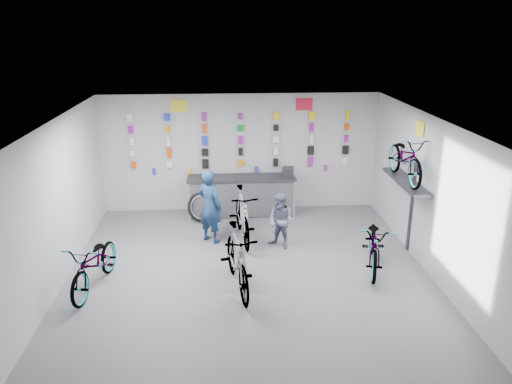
{
  "coord_description": "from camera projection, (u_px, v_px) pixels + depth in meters",
  "views": [
    {
      "loc": [
        -0.47,
        -8.35,
        4.66
      ],
      "look_at": [
        0.22,
        1.4,
        1.32
      ],
      "focal_mm": 35.0,
      "sensor_mm": 36.0,
      "label": 1
    }
  ],
  "objects": [
    {
      "name": "wall_left",
      "position": [
        50.0,
        213.0,
        8.71
      ],
      "size": [
        0.0,
        8.0,
        8.0
      ],
      "primitive_type": "plane",
      "rotation": [
        1.57,
        0.0,
        1.57
      ],
      "color": "#BBBBBE",
      "rests_on": "floor"
    },
    {
      "name": "sign_right",
      "position": [
        304.0,
        104.0,
        12.41
      ],
      "size": [
        0.42,
        0.02,
        0.3
      ],
      "primitive_type": "cube",
      "color": "red",
      "rests_on": "wall_back"
    },
    {
      "name": "clerk",
      "position": [
        210.0,
        206.0,
        10.94
      ],
      "size": [
        0.72,
        0.69,
        1.67
      ],
      "primitive_type": "imported",
      "rotation": [
        0.0,
        0.0,
        2.47
      ],
      "color": "navy",
      "rests_on": "floor"
    },
    {
      "name": "bike_left",
      "position": [
        95.0,
        264.0,
        9.07
      ],
      "size": [
        0.98,
        1.96,
        0.98
      ],
      "primitive_type": "imported",
      "rotation": [
        0.0,
        0.0,
        -0.18
      ],
      "color": "gray",
      "rests_on": "floor"
    },
    {
      "name": "ceiling",
      "position": [
        249.0,
        125.0,
        8.45
      ],
      "size": [
        8.0,
        8.0,
        0.0
      ],
      "primitive_type": "plane",
      "rotation": [
        3.14,
        0.0,
        0.0
      ],
      "color": "white",
      "rests_on": "wall_back"
    },
    {
      "name": "bike_right",
      "position": [
        375.0,
        244.0,
        9.84
      ],
      "size": [
        1.14,
        2.03,
        1.01
      ],
      "primitive_type": "imported",
      "rotation": [
        0.0,
        0.0,
        -0.26
      ],
      "color": "gray",
      "rests_on": "floor"
    },
    {
      "name": "bike_wall",
      "position": [
        406.0,
        158.0,
        10.11
      ],
      "size": [
        0.63,
        1.8,
        0.95
      ],
      "primitive_type": "imported",
      "color": "gray",
      "rests_on": "wall_bracket"
    },
    {
      "name": "wall_bracket",
      "position": [
        407.0,
        185.0,
        10.3
      ],
      "size": [
        0.39,
        1.9,
        2.0
      ],
      "color": "#333338",
      "rests_on": "wall_right"
    },
    {
      "name": "counter",
      "position": [
        242.0,
        196.0,
        12.61
      ],
      "size": [
        2.7,
        0.66,
        1.0
      ],
      "color": "black",
      "rests_on": "floor"
    },
    {
      "name": "wall_front",
      "position": [
        272.0,
        344.0,
        5.16
      ],
      "size": [
        7.0,
        0.0,
        7.0
      ],
      "primitive_type": "plane",
      "rotation": [
        -1.57,
        0.0,
        0.0
      ],
      "color": "#BBBBBE",
      "rests_on": "floor"
    },
    {
      "name": "register",
      "position": [
        288.0,
        172.0,
        12.49
      ],
      "size": [
        0.33,
        0.34,
        0.22
      ],
      "primitive_type": "cube",
      "rotation": [
        0.0,
        0.0,
        -0.17
      ],
      "color": "black",
      "rests_on": "counter"
    },
    {
      "name": "sign_side",
      "position": [
        420.0,
        129.0,
        9.93
      ],
      "size": [
        0.02,
        0.4,
        0.3
      ],
      "primitive_type": "cube",
      "color": "yellow",
      "rests_on": "wall_right"
    },
    {
      "name": "bike_center",
      "position": [
        237.0,
        259.0,
        9.01
      ],
      "size": [
        0.85,
        2.04,
        1.19
      ],
      "primitive_type": "imported",
      "rotation": [
        0.0,
        0.0,
        0.15
      ],
      "color": "gray",
      "rests_on": "floor"
    },
    {
      "name": "bike_service",
      "position": [
        242.0,
        215.0,
        11.08
      ],
      "size": [
        0.74,
        2.02,
        1.19
      ],
      "primitive_type": "imported",
      "rotation": [
        0.0,
        0.0,
        0.09
      ],
      "color": "gray",
      "rests_on": "floor"
    },
    {
      "name": "wall_back",
      "position": [
        240.0,
        153.0,
        12.72
      ],
      "size": [
        7.0,
        0.0,
        7.0
      ],
      "primitive_type": "plane",
      "rotation": [
        1.57,
        0.0,
        0.0
      ],
      "color": "#BBBBBE",
      "rests_on": "floor"
    },
    {
      "name": "sign_left",
      "position": [
        179.0,
        106.0,
        12.2
      ],
      "size": [
        0.42,
        0.02,
        0.3
      ],
      "primitive_type": "cube",
      "color": "yellow",
      "rests_on": "wall_back"
    },
    {
      "name": "spare_wheel",
      "position": [
        203.0,
        207.0,
        12.24
      ],
      "size": [
        0.8,
        0.44,
        0.74
      ],
      "rotation": [
        0.0,
        0.0,
        0.18
      ],
      "color": "black",
      "rests_on": "floor"
    },
    {
      "name": "wall_right",
      "position": [
        439.0,
        203.0,
        9.17
      ],
      "size": [
        0.0,
        8.0,
        8.0
      ],
      "primitive_type": "plane",
      "rotation": [
        1.57,
        0.0,
        -1.57
      ],
      "color": "#BBBBBE",
      "rests_on": "floor"
    },
    {
      "name": "merch_wall",
      "position": [
        242.0,
        143.0,
        12.56
      ],
      "size": [
        5.55,
        0.08,
        1.56
      ],
      "color": "#DD4907",
      "rests_on": "wall_back"
    },
    {
      "name": "customer",
      "position": [
        281.0,
        221.0,
        10.71
      ],
      "size": [
        0.75,
        0.74,
        1.22
      ],
      "primitive_type": "imported",
      "rotation": [
        0.0,
        0.0,
        -0.72
      ],
      "color": "slate",
      "rests_on": "floor"
    },
    {
      "name": "floor",
      "position": [
        250.0,
        282.0,
        9.42
      ],
      "size": [
        8.0,
        8.0,
        0.0
      ],
      "primitive_type": "plane",
      "color": "#4F4F54",
      "rests_on": "ground"
    }
  ]
}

